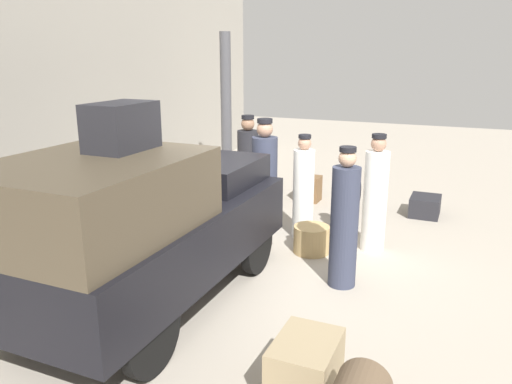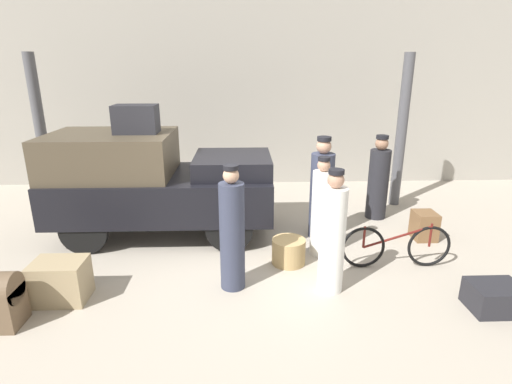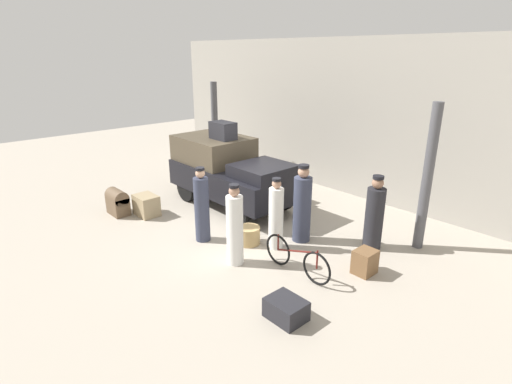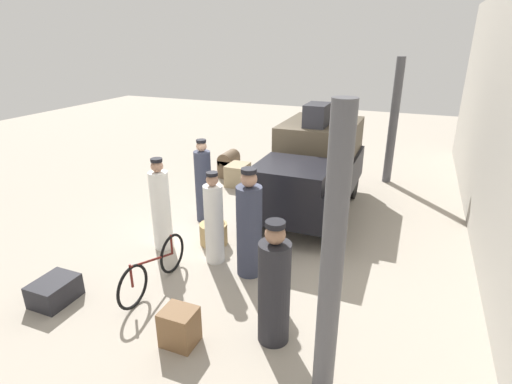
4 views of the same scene
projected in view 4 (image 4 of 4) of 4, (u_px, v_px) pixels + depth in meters
The scene contains 16 objects.
ground_plane at pixel (250, 232), 7.91m from camera, with size 30.00×30.00×0.00m, color #A89E8E.
canopy_pillar_left at pixel (393, 122), 10.09m from camera, with size 0.22×0.22×3.17m.
canopy_pillar_right at pixel (331, 272), 3.69m from camera, with size 0.22×0.22×3.17m.
truck at pixel (312, 166), 8.63m from camera, with size 3.77×1.75×1.83m.
bicycle at pixel (154, 268), 6.04m from camera, with size 1.65×0.04×0.69m.
wicker_basket at pixel (214, 234), 7.41m from camera, with size 0.51×0.51×0.39m.
conductor_in_dark_uniform at pixel (274, 289), 4.85m from camera, with size 0.40×0.40×1.66m.
porter_with_bicycle at pixel (249, 228), 6.25m from camera, with size 0.41×0.41×1.79m.
porter_lifting_near_truck at pixel (203, 184), 8.15m from camera, with size 0.34×0.34×1.73m.
porter_standing_middle at pixel (214, 222), 6.63m from camera, with size 0.32×0.32×1.61m.
porter_carrying_trunk at pixel (161, 208), 7.06m from camera, with size 0.34×0.34×1.69m.
trunk_large_brown at pixel (55, 291), 5.79m from camera, with size 0.62×0.50×0.34m.
suitcase_black_upright at pixel (238, 174), 10.34m from camera, with size 0.66×0.49×0.55m.
trunk_barrel_dark at pixel (229, 163), 10.99m from camera, with size 0.66×0.40×0.69m.
suitcase_tan_flat at pixel (179, 327), 4.96m from camera, with size 0.37×0.42×0.49m.
trunk_on_truck_roof at pixel (317, 115), 8.42m from camera, with size 0.71×0.46×0.47m.
Camera 4 is at (6.52, 2.76, 3.62)m, focal length 28.00 mm.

